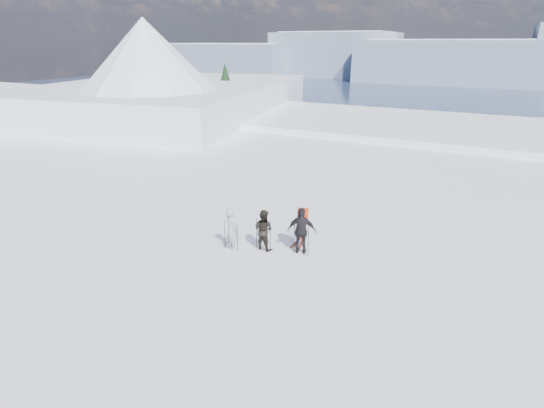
# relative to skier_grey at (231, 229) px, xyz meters

# --- Properties ---
(lake_basin) EXTENTS (820.00, 820.00, 71.62)m
(lake_basin) POSITION_rel_skier_grey_xyz_m (3.09, 28.08, -7.33)
(lake_basin) COLOR white
(lake_basin) RESTS_ON ground
(far_mountain_range) EXTENTS (770.00, 110.00, 53.00)m
(far_mountain_range) POSITION_rel_skier_grey_xyz_m (32.69, 452.87, -8.02)
(far_mountain_range) COLOR slate
(far_mountain_range) RESTS_ON ground
(near_ridge) EXTENTS (31.37, 35.68, 25.62)m
(near_ridge) POSITION_rel_skier_grey_xyz_m (-23.46, 27.27, -4.35)
(near_ridge) COLOR white
(near_ridge) RESTS_ON ground
(skier_grey) EXTENTS (0.72, 0.62, 1.66)m
(skier_grey) POSITION_rel_skier_grey_xyz_m (0.00, 0.00, 0.00)
(skier_grey) COLOR #9CA2AA
(skier_grey) RESTS_ON ground
(skier_dark) EXTENTS (0.84, 0.69, 1.59)m
(skier_dark) POSITION_rel_skier_grey_xyz_m (1.07, 0.56, -0.04)
(skier_dark) COLOR black
(skier_dark) RESTS_ON ground
(skier_pack) EXTENTS (1.14, 0.72, 1.80)m
(skier_pack) POSITION_rel_skier_grey_xyz_m (2.48, 0.90, 0.07)
(skier_pack) COLOR black
(skier_pack) RESTS_ON ground
(backpack) EXTENTS (0.43, 0.32, 0.58)m
(backpack) POSITION_rel_skier_grey_xyz_m (2.41, 1.14, 1.26)
(backpack) COLOR red
(backpack) RESTS_ON skier_pack
(ski_poles) EXTENTS (3.11, 0.91, 1.29)m
(ski_poles) POSITION_rel_skier_grey_xyz_m (1.25, 0.40, -0.22)
(ski_poles) COLOR black
(ski_poles) RESTS_ON ground
(skis_loose) EXTENTS (0.50, 1.70, 0.03)m
(skis_loose) POSITION_rel_skier_grey_xyz_m (2.04, 1.90, -0.82)
(skis_loose) COLOR black
(skis_loose) RESTS_ON ground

